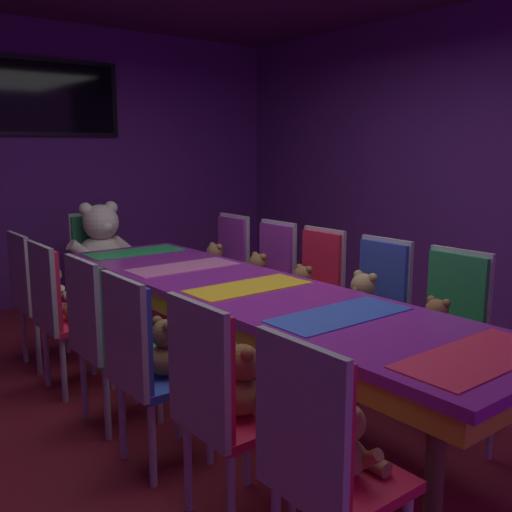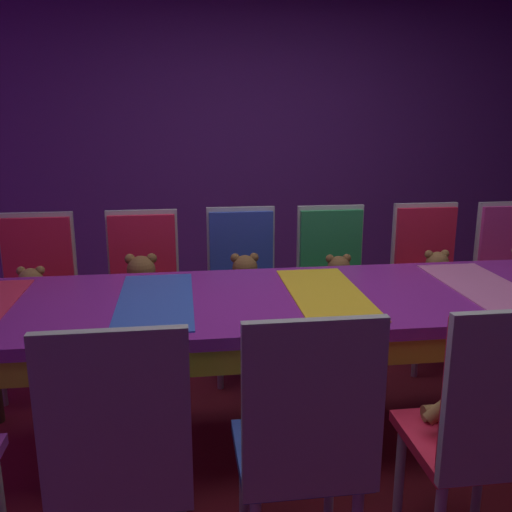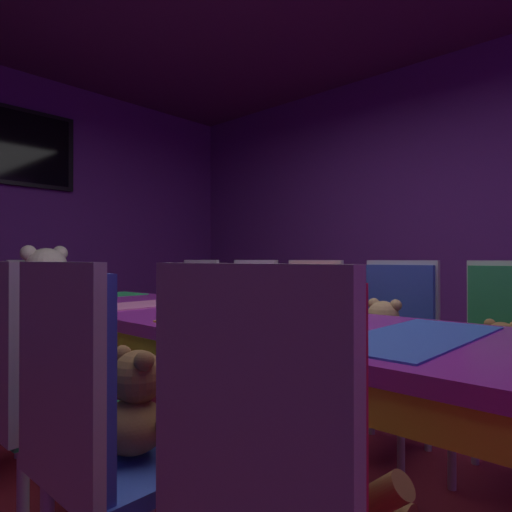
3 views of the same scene
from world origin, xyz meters
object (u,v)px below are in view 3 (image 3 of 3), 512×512
Objects in this scene: teddy_left_3 at (60,374)px; teddy_right_4 at (233,318)px; chair_left_2 at (89,417)px; chair_left_3 at (17,376)px; chair_right_2 at (395,333)px; chair_right_5 at (193,308)px; chair_right_1 at (510,346)px; teddy_left_1 at (324,468)px; teddy_left_2 at (139,408)px; king_teddy_bear at (47,293)px; chair_left_1 at (274,497)px; teddy_right_2 at (383,336)px; wall_tv at (4,144)px; banquet_table at (248,335)px; chair_right_4 at (248,315)px; teddy_right_3 at (294,328)px; chair_right_3 at (308,322)px; teddy_right_5 at (179,311)px; teddy_right_1 at (502,356)px; throne_chair at (38,309)px.

teddy_right_4 reaches higher than teddy_left_3.
chair_left_2 reaches higher than teddy_left_3.
chair_right_2 is at bearing -17.61° from chair_left_3.
chair_left_3 is at bearing 34.38° from chair_right_5.
chair_right_1 and chair_right_2 have the same top height.
teddy_left_1 is 1.09× the size of teddy_left_2.
king_teddy_bear is at bearing -39.62° from chair_right_5.
chair_right_2 is (1.69, 0.59, 0.00)m from chair_left_1.
teddy_right_2 is (1.55, 0.59, 0.00)m from chair_left_1.
teddy_left_1 is 0.34× the size of chair_right_2.
chair_right_1 is (1.55, 0.04, 0.00)m from teddy_left_1.
chair_left_1 reaches higher than teddy_left_1.
wall_tv reaches higher than chair_left_1.
banquet_table is 1.21m from chair_right_4.
chair_right_1 is 0.78× the size of wall_tv.
teddy_left_2 and teddy_right_4 have the same top height.
chair_right_4 is (1.74, 1.12, 0.00)m from chair_left_2.
chair_left_1 is 1.00× the size of chair_right_5.
chair_right_2 is at bearing 102.77° from teddy_right_3.
chair_right_3 and chair_right_5 have the same top height.
teddy_right_5 is (1.59, 1.72, -0.01)m from chair_left_2.
chair_right_1 is 1.00× the size of chair_right_3.
chair_right_3 is 3.27m from wall_tv.
chair_right_2 reaches higher than teddy_right_5.
wall_tv is (0.73, 3.39, 1.47)m from teddy_left_2.
chair_right_1 is at bearing 1.30° from chair_left_1.
chair_right_1 is (1.71, -1.09, 0.00)m from chair_left_3.
chair_right_1 is 1.00× the size of chair_right_5.
teddy_right_1 is at bearing 1.42° from chair_left_1.
king_teddy_bear is (0.00, -0.17, 0.13)m from throne_chair.
chair_left_3 is 1.79m from chair_right_2.
chair_left_2 is at bearing -106.47° from teddy_left_3.
teddy_right_3 is at bearing -77.23° from chair_right_2.
teddy_left_1 reaches higher than teddy_right_4.
teddy_right_3 is at bearing 90.31° from teddy_right_5.
teddy_left_3 is at bearing 39.43° from teddy_right_5.
chair_right_3 reaches higher than teddy_right_2.
chair_left_1 is 2.31m from teddy_right_4.
wall_tv is at bearing 80.13° from teddy_left_1.
teddy_left_1 is 1.14m from chair_left_3.
chair_right_1 is 4.28m from wall_tv.
teddy_right_2 is 3.75m from wall_tv.
teddy_right_4 is (1.43, 0.57, 0.01)m from teddy_left_3.
chair_right_2 is 1.00× the size of chair_right_4.
chair_left_1 is at bearing 20.75° from teddy_right_2.
chair_right_5 is (1.70, 2.30, 0.00)m from chair_left_1.
chair_right_4 is (1.56, 1.70, 0.00)m from teddy_left_1.
chair_right_1 is at bearing 94.66° from teddy_right_4.
chair_right_3 is at bearing -72.81° from wall_tv.
teddy_left_1 is 2.31m from chair_right_4.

